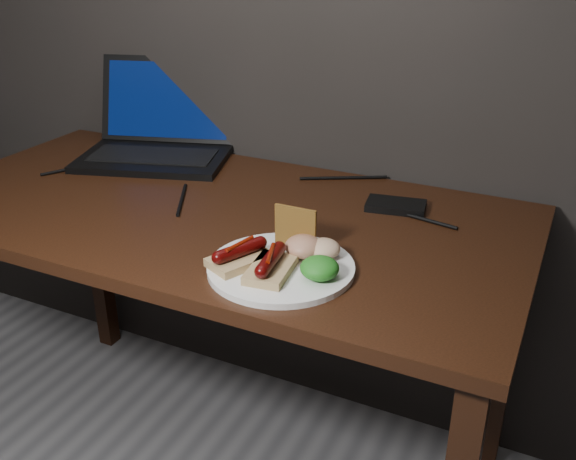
# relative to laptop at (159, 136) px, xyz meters

# --- Properties ---
(desk) EXTENTS (1.40, 0.70, 0.75)m
(desk) POSITION_rel_laptop_xyz_m (0.33, -0.26, -0.14)
(desk) COLOR #361A0D
(desk) RESTS_ON ground
(laptop) EXTENTS (0.47, 0.43, 0.25)m
(laptop) POSITION_rel_laptop_xyz_m (0.00, 0.00, 0.00)
(laptop) COLOR black
(laptop) RESTS_ON desk
(hard_drive) EXTENTS (0.14, 0.10, 0.02)m
(hard_drive) POSITION_rel_laptop_xyz_m (0.70, -0.08, -0.05)
(hard_drive) COLOR black
(hard_drive) RESTS_ON desk
(desk_cables) EXTENTS (1.03, 0.43, 0.01)m
(desk_cables) POSITION_rel_laptop_xyz_m (0.33, -0.12, -0.05)
(desk_cables) COLOR black
(desk_cables) RESTS_ON desk
(plate) EXTENTS (0.35, 0.35, 0.01)m
(plate) POSITION_rel_laptop_xyz_m (0.59, -0.45, -0.05)
(plate) COLOR white
(plate) RESTS_ON desk
(bread_sausage_left) EXTENTS (0.11, 0.13, 0.04)m
(bread_sausage_left) POSITION_rel_laptop_xyz_m (0.52, -0.48, -0.03)
(bread_sausage_left) COLOR tan
(bread_sausage_left) RESTS_ON plate
(bread_sausage_center) EXTENTS (0.08, 0.12, 0.04)m
(bread_sausage_center) POSITION_rel_laptop_xyz_m (0.59, -0.49, -0.03)
(bread_sausage_center) COLOR tan
(bread_sausage_center) RESTS_ON plate
(crispbread) EXTENTS (0.08, 0.01, 0.08)m
(crispbread) POSITION_rel_laptop_xyz_m (0.59, -0.37, 0.00)
(crispbread) COLOR olive
(crispbread) RESTS_ON plate
(salad_greens) EXTENTS (0.07, 0.07, 0.04)m
(salad_greens) POSITION_rel_laptop_xyz_m (0.68, -0.46, -0.02)
(salad_greens) COLOR #136116
(salad_greens) RESTS_ON plate
(salsa_mound) EXTENTS (0.07, 0.07, 0.04)m
(salsa_mound) POSITION_rel_laptop_xyz_m (0.62, -0.40, -0.02)
(salsa_mound) COLOR maroon
(salsa_mound) RESTS_ON plate
(coleslaw_mound) EXTENTS (0.06, 0.06, 0.04)m
(coleslaw_mound) POSITION_rel_laptop_xyz_m (0.65, -0.39, -0.02)
(coleslaw_mound) COLOR beige
(coleslaw_mound) RESTS_ON plate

